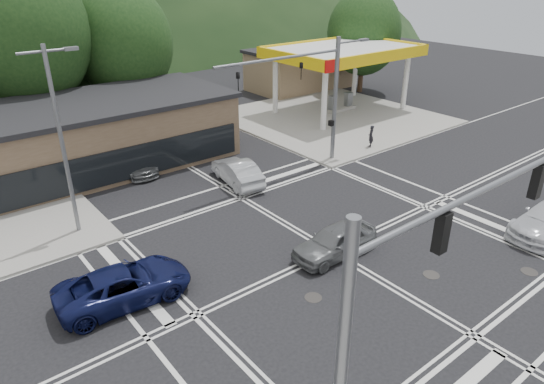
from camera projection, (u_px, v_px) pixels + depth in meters
ground at (331, 251)px, 22.34m from camera, size 120.00×120.00×0.00m
sidewalk_ne at (332, 118)px, 41.36m from camera, size 16.00×16.00×0.15m
gas_station_canopy at (343, 54)px, 41.05m from camera, size 12.32×8.34×5.75m
convenience_store at (299, 70)px, 50.46m from camera, size 10.00×6.00×3.80m
commercial_row at (37, 148)px, 28.99m from camera, size 24.00×8.00×4.00m
tree_n_b at (21, 32)px, 32.58m from camera, size 9.00×9.00×12.98m
tree_n_c at (123, 43)px, 37.08m from camera, size 7.60×7.60×10.87m
tree_n_e at (65, 32)px, 37.94m from camera, size 8.40×8.40×11.98m
tree_ne at (364, 33)px, 47.49m from camera, size 7.20×7.20×9.99m
streetlight_nw at (62, 134)px, 21.78m from camera, size 2.50×0.25×9.00m
signal_mast_ne at (322, 88)px, 29.87m from camera, size 11.65×0.30×8.00m
signal_mast_sw at (400, 307)px, 10.76m from camera, size 9.14×0.28×8.00m
car_blue_west at (124, 285)px, 18.81m from camera, size 5.39×2.85×1.44m
car_grey_center at (335, 241)px, 21.75m from camera, size 4.26×1.78×1.44m
car_queue_a at (237, 172)px, 28.95m from camera, size 2.26×4.68×1.48m
car_queue_b at (173, 137)px, 34.94m from camera, size 2.28×4.26×1.38m
car_northbound at (133, 162)px, 30.59m from camera, size 1.95×4.58×1.32m
pedestrian at (371, 136)px, 34.29m from camera, size 0.67×0.66×1.56m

